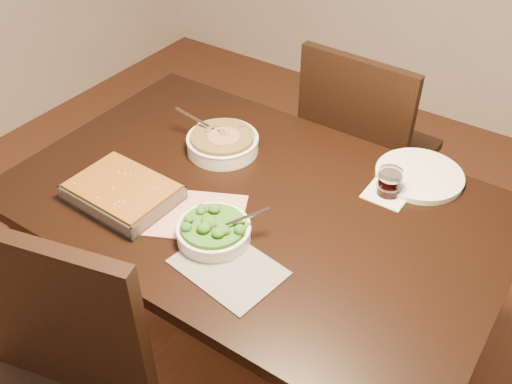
% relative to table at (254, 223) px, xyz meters
% --- Properties ---
extents(ground, '(4.00, 4.00, 0.00)m').
position_rel_table_xyz_m(ground, '(0.00, 0.00, -0.65)').
color(ground, '#4F2916').
rests_on(ground, ground).
extents(table, '(1.40, 0.90, 0.75)m').
position_rel_table_xyz_m(table, '(0.00, 0.00, 0.00)').
color(table, black).
rests_on(table, ground).
extents(magazine_a, '(0.34, 0.30, 0.01)m').
position_rel_table_xyz_m(magazine_a, '(-0.10, -0.15, 0.10)').
color(magazine_a, '#B53343').
rests_on(magazine_a, table).
extents(magazine_b, '(0.29, 0.23, 0.00)m').
position_rel_table_xyz_m(magazine_b, '(0.10, -0.26, 0.10)').
color(magazine_b, '#26262D').
rests_on(magazine_b, table).
extents(coaster, '(0.12, 0.12, 0.00)m').
position_rel_table_xyz_m(coaster, '(0.31, 0.24, 0.10)').
color(coaster, white).
rests_on(coaster, table).
extents(stew_bowl, '(0.25, 0.23, 0.09)m').
position_rel_table_xyz_m(stew_bowl, '(-0.22, 0.14, 0.13)').
color(stew_bowl, white).
rests_on(stew_bowl, table).
extents(broccoli_bowl, '(0.20, 0.20, 0.08)m').
position_rel_table_xyz_m(broccoli_bowl, '(0.00, -0.19, 0.12)').
color(broccoli_bowl, white).
rests_on(broccoli_bowl, table).
extents(baking_dish, '(0.30, 0.23, 0.05)m').
position_rel_table_xyz_m(baking_dish, '(-0.31, -0.21, 0.12)').
color(baking_dish, silver).
rests_on(baking_dish, table).
extents(wine_tumbler, '(0.07, 0.07, 0.08)m').
position_rel_table_xyz_m(wine_tumbler, '(0.31, 0.24, 0.14)').
color(wine_tumbler, black).
rests_on(wine_tumbler, coaster).
extents(dinner_plate, '(0.26, 0.26, 0.02)m').
position_rel_table_xyz_m(dinner_plate, '(0.35, 0.36, 0.10)').
color(dinner_plate, white).
rests_on(dinner_plate, table).
extents(chair_far, '(0.46, 0.46, 0.94)m').
position_rel_table_xyz_m(chair_far, '(0.02, 0.73, -0.13)').
color(chair_far, black).
rests_on(chair_far, ground).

